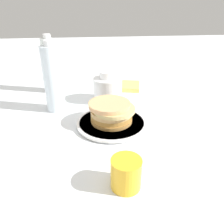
% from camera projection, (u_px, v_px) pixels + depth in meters
% --- Properties ---
extents(ground_plane, '(4.00, 4.00, 0.00)m').
position_uv_depth(ground_plane, '(111.00, 121.00, 0.75)').
color(ground_plane, white).
extents(plate, '(0.23, 0.23, 0.01)m').
position_uv_depth(plate, '(112.00, 123.00, 0.73)').
color(plate, white).
rests_on(plate, ground_plane).
extents(pancake_stack, '(0.15, 0.15, 0.07)m').
position_uv_depth(pancake_stack, '(111.00, 112.00, 0.71)').
color(pancake_stack, '#AE7F3F').
rests_on(pancake_stack, plate).
extents(juice_glass, '(0.07, 0.07, 0.07)m').
position_uv_depth(juice_glass, '(125.00, 173.00, 0.47)').
color(juice_glass, yellow).
rests_on(juice_glass, ground_plane).
extents(cream_jug, '(0.12, 0.12, 0.12)m').
position_uv_depth(cream_jug, '(108.00, 89.00, 0.88)').
color(cream_jug, white).
rests_on(cream_jug, ground_plane).
extents(water_bottle_mid, '(0.07, 0.07, 0.25)m').
position_uv_depth(water_bottle_mid, '(53.00, 79.00, 0.78)').
color(water_bottle_mid, silver).
rests_on(water_bottle_mid, ground_plane).
extents(water_bottle_far, '(0.06, 0.06, 0.25)m').
position_uv_depth(water_bottle_far, '(50.00, 66.00, 0.95)').
color(water_bottle_far, silver).
rests_on(water_bottle_far, ground_plane).
extents(napkin, '(0.14, 0.12, 0.02)m').
position_uv_depth(napkin, '(129.00, 86.00, 1.03)').
color(napkin, '#E5D166').
rests_on(napkin, ground_plane).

